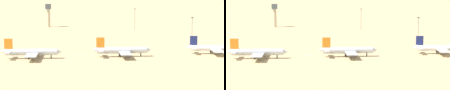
% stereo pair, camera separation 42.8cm
% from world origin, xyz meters
% --- Properties ---
extents(ground, '(4000.00, 4000.00, 0.00)m').
position_xyz_m(ground, '(0.00, 0.00, 0.00)').
color(ground, tan).
extents(parked_jet_orange_2, '(34.51, 29.00, 11.40)m').
position_xyz_m(parked_jet_orange_2, '(-27.66, -8.06, 3.74)').
color(parked_jet_orange_2, silver).
rests_on(parked_jet_orange_2, ground).
extents(parked_jet_orange_3, '(34.09, 28.52, 11.29)m').
position_xyz_m(parked_jet_orange_3, '(23.61, -7.10, 3.70)').
color(parked_jet_orange_3, silver).
rests_on(parked_jet_orange_3, ground).
extents(parked_jet_navy_4, '(32.57, 27.58, 10.76)m').
position_xyz_m(parked_jet_navy_4, '(78.86, -2.95, 3.52)').
color(parked_jet_navy_4, white).
rests_on(parked_jet_navy_4, ground).
extents(control_tower, '(5.20, 5.20, 21.19)m').
position_xyz_m(control_tower, '(-21.93, 161.19, 12.79)').
color(control_tower, '#C6B793').
rests_on(control_tower, ground).
extents(light_pole_west, '(1.80, 0.50, 18.43)m').
position_xyz_m(light_pole_west, '(52.74, 128.16, 10.46)').
color(light_pole_west, '#59595E').
rests_on(light_pole_west, ground).
extents(light_pole_east, '(1.80, 0.50, 15.30)m').
position_xyz_m(light_pole_east, '(88.14, 74.56, 8.85)').
color(light_pole_east, '#59595E').
rests_on(light_pole_east, ground).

